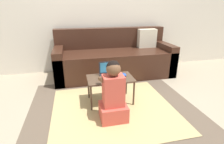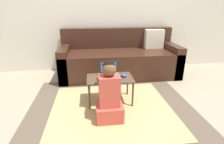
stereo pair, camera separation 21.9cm
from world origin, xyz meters
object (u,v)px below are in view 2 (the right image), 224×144
Objects in this scene: laptop at (109,74)px; person_seated at (109,95)px; laptop_desk at (110,80)px; computer_mouse at (124,75)px; couch at (120,59)px.

laptop is 0.46m from person_seated.
laptop_desk is at bearing -83.19° from laptop.
computer_mouse is (0.19, 0.01, 0.06)m from laptop_desk.
person_seated is at bearing -104.26° from couch.
couch reaches higher than laptop.
laptop is 0.35× the size of person_seated.
couch is at bearing 73.28° from laptop_desk.
couch reaches higher than computer_mouse.
laptop_desk is at bearing -176.27° from computer_mouse.
person_seated is (-0.36, -1.42, 0.00)m from couch.
person_seated is at bearing -120.94° from computer_mouse.
person_seated reaches higher than laptop.
computer_mouse is 0.13× the size of person_seated.
computer_mouse is (-0.12, -1.01, 0.08)m from couch.
computer_mouse is at bearing -96.60° from couch.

